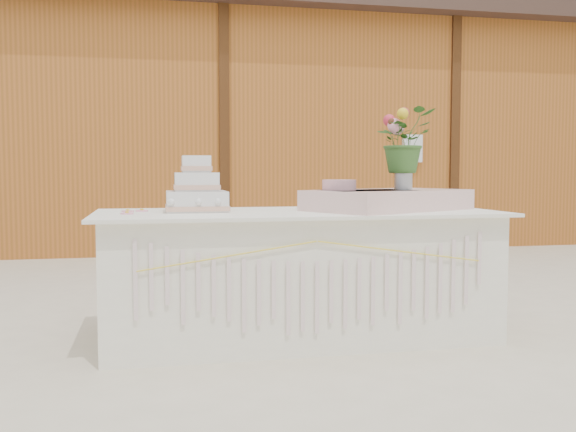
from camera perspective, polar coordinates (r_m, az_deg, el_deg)
The scene contains 9 objects.
ground at distance 3.98m, azimuth 0.91°, elevation -10.69°, with size 80.00×80.00×0.00m, color beige.
barn at distance 9.81m, azimuth -7.06°, elevation 7.87°, with size 12.60×4.60×3.30m.
cake_table at distance 3.90m, azimuth 0.94°, elevation -5.19°, with size 2.40×1.00×0.77m.
wedding_cake at distance 3.86m, azimuth -8.14°, elevation 2.07°, with size 0.37×0.37×0.33m.
pink_cake_stand at distance 3.89m, azimuth 4.57°, elevation 2.01°, with size 0.26×0.26×0.19m.
satin_runner at distance 4.02m, azimuth 8.88°, elevation 1.42°, with size 0.99×0.57×0.13m, color beige.
flower_vase at distance 4.04m, azimuth 10.21°, elevation 3.39°, with size 0.11×0.11×0.15m, color silver.
bouquet at distance 4.04m, azimuth 10.26°, elevation 7.31°, with size 0.36×0.31×0.40m, color #345F26.
loose_flowers at distance 3.77m, azimuth -13.98°, elevation 0.38°, with size 0.14×0.35×0.02m, color pink, non-canonical shape.
Camera 1 is at (-0.86, -3.75, 1.01)m, focal length 40.00 mm.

